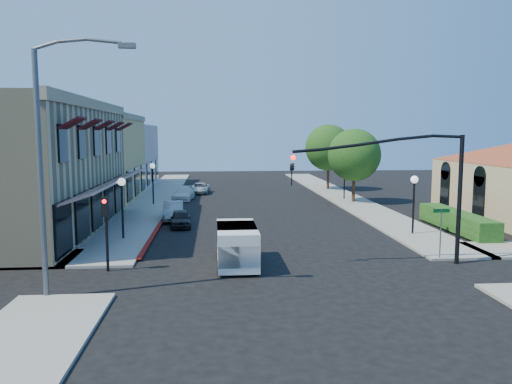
{
  "coord_description": "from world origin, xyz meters",
  "views": [
    {
      "loc": [
        -3.21,
        -20.45,
        6.06
      ],
      "look_at": [
        -0.83,
        8.84,
        2.6
      ],
      "focal_mm": 35.0,
      "sensor_mm": 36.0,
      "label": 1
    }
  ],
  "objects": [
    {
      "name": "white_van",
      "position": [
        -2.27,
        1.96,
        1.06
      ],
      "size": [
        1.86,
        4.16,
        1.84
      ],
      "color": "silver",
      "rests_on": "ground"
    },
    {
      "name": "parked_car_c",
      "position": [
        -6.14,
        25.0,
        0.59
      ],
      "size": [
        2.08,
        4.21,
        1.18
      ],
      "primitive_type": "imported",
      "rotation": [
        0.0,
        0.0,
        -0.11
      ],
      "color": "white",
      "rests_on": "ground"
    },
    {
      "name": "street_name_sign",
      "position": [
        7.5,
        2.2,
        1.7
      ],
      "size": [
        0.8,
        0.06,
        2.5
      ],
      "color": "#595B5E",
      "rests_on": "ground"
    },
    {
      "name": "corner_brick_building",
      "position": [
        -15.45,
        11.0,
        4.01
      ],
      "size": [
        11.77,
        18.2,
        8.1
      ],
      "color": "tan",
      "rests_on": "ground"
    },
    {
      "name": "curb_red_strip",
      "position": [
        -6.9,
        8.0,
        0.0
      ],
      "size": [
        0.25,
        10.0,
        0.06
      ],
      "primitive_type": "cube",
      "color": "maroon",
      "rests_on": "ground"
    },
    {
      "name": "parked_car_a",
      "position": [
        -5.52,
        11.87,
        0.55
      ],
      "size": [
        1.51,
        3.3,
        1.1
      ],
      "primitive_type": "imported",
      "rotation": [
        0.0,
        0.0,
        0.07
      ],
      "color": "black",
      "rests_on": "ground"
    },
    {
      "name": "parked_car_d",
      "position": [
        -4.8,
        30.15,
        0.53
      ],
      "size": [
        2.1,
        3.97,
        1.06
      ],
      "primitive_type": "imported",
      "rotation": [
        0.0,
        0.0,
        -0.09
      ],
      "color": "silver",
      "rests_on": "ground"
    },
    {
      "name": "signal_mast_arm",
      "position": [
        5.86,
        1.5,
        4.09
      ],
      "size": [
        8.01,
        0.39,
        6.0
      ],
      "color": "black",
      "rests_on": "ground"
    },
    {
      "name": "sidewalk_left",
      "position": [
        -8.75,
        27.0,
        0.06
      ],
      "size": [
        3.5,
        50.0,
        0.12
      ],
      "primitive_type": "cube",
      "color": "gray",
      "rests_on": "ground"
    },
    {
      "name": "street_tree_a",
      "position": [
        8.8,
        22.0,
        4.19
      ],
      "size": [
        4.56,
        4.56,
        6.48
      ],
      "color": "#382516",
      "rests_on": "ground"
    },
    {
      "name": "lamppost_left_near",
      "position": [
        -8.5,
        8.0,
        2.74
      ],
      "size": [
        0.44,
        0.44,
        3.57
      ],
      "color": "black",
      "rests_on": "ground"
    },
    {
      "name": "sidewalk_right",
      "position": [
        8.75,
        27.0,
        0.06
      ],
      "size": [
        3.5,
        50.0,
        0.12
      ],
      "primitive_type": "cube",
      "color": "gray",
      "rests_on": "ground"
    },
    {
      "name": "lamppost_left_far",
      "position": [
        -8.5,
        22.0,
        2.74
      ],
      "size": [
        0.44,
        0.44,
        3.57
      ],
      "color": "black",
      "rests_on": "ground"
    },
    {
      "name": "yellow_stucco_building",
      "position": [
        -15.5,
        26.0,
        3.8
      ],
      "size": [
        10.0,
        12.0,
        7.6
      ],
      "primitive_type": "cube",
      "color": "tan",
      "rests_on": "ground"
    },
    {
      "name": "parked_car_b",
      "position": [
        -6.2,
        14.46,
        0.65
      ],
      "size": [
        1.62,
        4.02,
        1.3
      ],
      "primitive_type": "imported",
      "rotation": [
        0.0,
        0.0,
        0.06
      ],
      "color": "gray",
      "rests_on": "ground"
    },
    {
      "name": "secondary_signal",
      "position": [
        -8.0,
        1.41,
        2.32
      ],
      "size": [
        0.28,
        0.42,
        3.32
      ],
      "color": "black",
      "rests_on": "ground"
    },
    {
      "name": "ground",
      "position": [
        0.0,
        0.0,
        0.0
      ],
      "size": [
        120.0,
        120.0,
        0.0
      ],
      "primitive_type": "plane",
      "color": "black",
      "rests_on": "ground"
    },
    {
      "name": "lamppost_right_far",
      "position": [
        8.5,
        24.0,
        2.74
      ],
      "size": [
        0.44,
        0.44,
        3.57
      ],
      "color": "black",
      "rests_on": "ground"
    },
    {
      "name": "pink_stucco_building",
      "position": [
        -15.5,
        38.0,
        3.5
      ],
      "size": [
        10.0,
        12.0,
        7.0
      ],
      "primitive_type": "cube",
      "color": "beige",
      "rests_on": "ground"
    },
    {
      "name": "street_tree_b",
      "position": [
        8.8,
        32.0,
        4.54
      ],
      "size": [
        4.94,
        4.94,
        7.02
      ],
      "color": "#382516",
      "rests_on": "ground"
    },
    {
      "name": "lamppost_right_near",
      "position": [
        8.5,
        8.0,
        2.74
      ],
      "size": [
        0.44,
        0.44,
        3.57
      ],
      "color": "black",
      "rests_on": "ground"
    },
    {
      "name": "hedge",
      "position": [
        11.7,
        9.0,
        0.0
      ],
      "size": [
        1.4,
        8.0,
        1.1
      ],
      "primitive_type": "cube",
      "color": "#1D4513",
      "rests_on": "ground"
    },
    {
      "name": "cobra_streetlight",
      "position": [
        -9.15,
        -2.0,
        5.27
      ],
      "size": [
        3.6,
        0.25,
        9.31
      ],
      "color": "#595B5E",
      "rests_on": "ground"
    }
  ]
}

